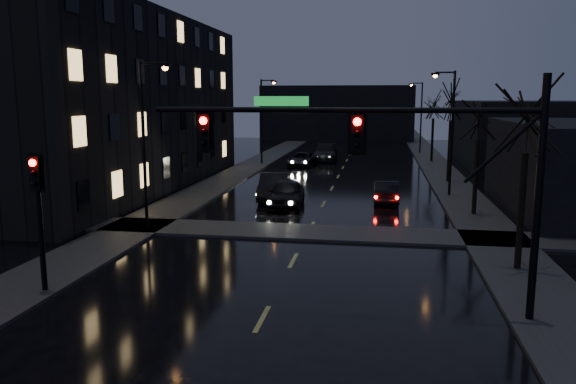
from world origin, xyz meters
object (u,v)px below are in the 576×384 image
at_px(oncoming_car_a, 286,193).
at_px(oncoming_car_d, 325,153).
at_px(oncoming_car_c, 302,159).
at_px(lead_car, 386,192).
at_px(oncoming_car_b, 274,186).

distance_m(oncoming_car_a, oncoming_car_d, 24.53).
bearing_deg(oncoming_car_c, lead_car, -61.42).
bearing_deg(oncoming_car_b, oncoming_car_c, 86.60).
bearing_deg(oncoming_car_a, lead_car, 19.03).
relative_size(oncoming_car_a, oncoming_car_c, 1.01).
xyz_separation_m(oncoming_car_a, oncoming_car_b, (-1.14, 2.28, 0.01)).
bearing_deg(oncoming_car_a, oncoming_car_b, 113.86).
bearing_deg(oncoming_car_a, oncoming_car_d, 87.52).
height_order(oncoming_car_b, oncoming_car_d, oncoming_car_d).
height_order(oncoming_car_a, oncoming_car_d, oncoming_car_d).
xyz_separation_m(oncoming_car_b, oncoming_car_d, (1.09, 22.24, 0.01)).
height_order(oncoming_car_b, oncoming_car_c, oncoming_car_b).
relative_size(oncoming_car_a, lead_car, 1.15).
xyz_separation_m(oncoming_car_b, lead_car, (6.93, 0.01, -0.14)).
bearing_deg(oncoming_car_c, oncoming_car_b, -83.10).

